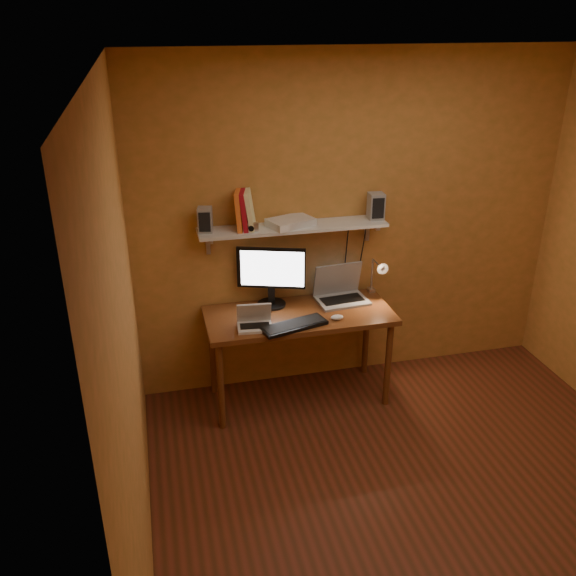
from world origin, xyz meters
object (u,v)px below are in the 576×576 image
object	(u,v)px
desk	(299,323)
speaker_left	(205,220)
keyboard	(294,326)
router	(291,222)
mouse	(337,317)
laptop	(340,291)
speaker_right	(376,206)
wall_shelf	(293,228)
desk_lamp	(378,273)
shelf_camera	(251,228)
monitor	(271,274)
netbook	(254,320)

from	to	relation	value
desk	speaker_left	distance (m)	1.04
keyboard	router	xyz separation A→B (m)	(0.07, 0.40, 0.64)
keyboard	mouse	bearing A→B (deg)	-7.57
laptop	speaker_right	world-z (taller)	speaker_right
wall_shelf	speaker_left	distance (m)	0.65
desk_lamp	router	world-z (taller)	router
speaker_left	keyboard	bearing A→B (deg)	-25.46
laptop	desk_lamp	bearing A→B (deg)	-12.18
shelf_camera	monitor	bearing A→B (deg)	21.33
laptop	mouse	world-z (taller)	laptop
mouse	monitor	bearing A→B (deg)	139.54
wall_shelf	laptop	bearing A→B (deg)	-5.11
netbook	speaker_left	bearing A→B (deg)	135.47
wall_shelf	netbook	world-z (taller)	wall_shelf
laptop	shelf_camera	world-z (taller)	shelf_camera
desk	speaker_left	size ratio (longest dim) A/B	7.79
keyboard	desk_lamp	size ratio (longest dim) A/B	1.29
monitor	desk_lamp	world-z (taller)	monitor
desk	wall_shelf	world-z (taller)	wall_shelf
mouse	netbook	bearing A→B (deg)	176.75
wall_shelf	speaker_left	bearing A→B (deg)	179.63
desk	monitor	world-z (taller)	monitor
laptop	netbook	size ratio (longest dim) A/B	1.56
monitor	shelf_camera	distance (m)	0.43
speaker_left	speaker_right	xyz separation A→B (m)	(1.28, 0.00, 0.01)
mouse	shelf_camera	xyz separation A→B (m)	(-0.57, 0.28, 0.64)
shelf_camera	router	bearing A→B (deg)	13.37
keyboard	router	bearing A→B (deg)	64.63
mouse	shelf_camera	distance (m)	0.91
monitor	shelf_camera	bearing A→B (deg)	-140.11
desk_lamp	router	xyz separation A→B (m)	(-0.68, 0.07, 0.44)
wall_shelf	router	distance (m)	0.05
desk	keyboard	xyz separation A→B (m)	(-0.09, -0.21, 0.10)
laptop	router	xyz separation A→B (m)	(-0.39, 0.03, 0.58)
desk_lamp	speaker_left	xyz separation A→B (m)	(-1.30, 0.07, 0.51)
wall_shelf	mouse	distance (m)	0.73
mouse	router	distance (m)	0.77
keyboard	desk_lamp	distance (m)	0.85
monitor	router	bearing A→B (deg)	23.02
mouse	router	xyz separation A→B (m)	(-0.26, 0.36, 0.63)
desk	router	size ratio (longest dim) A/B	4.38
desk_lamp	speaker_left	distance (m)	1.40
speaker_left	shelf_camera	xyz separation A→B (m)	(0.31, -0.08, -0.06)
laptop	desk_lamp	world-z (taller)	desk_lamp
mouse	speaker_left	xyz separation A→B (m)	(-0.88, 0.36, 0.70)
wall_shelf	desk_lamp	size ratio (longest dim) A/B	3.73
speaker_right	router	bearing A→B (deg)	-176.32
wall_shelf	laptop	size ratio (longest dim) A/B	3.43
desk	laptop	distance (m)	0.43
wall_shelf	speaker_left	size ratio (longest dim) A/B	7.79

